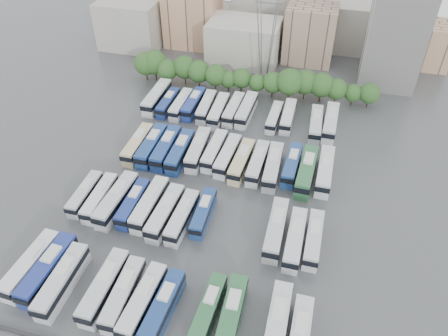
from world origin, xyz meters
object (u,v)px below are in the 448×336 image
(bus_r0_s1, at_px, (48,269))
(bus_r2_s4, at_px, (180,151))
(bus_r0_s4, at_px, (104,287))
(bus_r0_s12, at_px, (277,326))
(bus_r0_s5, at_px, (124,294))
(bus_r2_s3, at_px, (166,148))
(bus_r0_s2, at_px, (62,281))
(bus_r3_s4, at_px, (206,107))
(bus_r0_s7, at_px, (163,307))
(bus_r1_s3, at_px, (133,203))
(bus_r2_s5, at_px, (198,149))
(bus_r1_s5, at_px, (165,212))
(bus_r3_s6, at_px, (234,109))
(electricity_pylon, at_px, (268,13))
(bus_r1_s0, at_px, (85,194))
(bus_r1_s1, at_px, (100,198))
(bus_r3_s7, at_px, (247,110))
(bus_r2_s1, at_px, (138,144))
(bus_r2_s8, at_px, (242,161))
(bus_r0_s0, at_px, (31,265))
(bus_r2_s2, at_px, (152,146))
(bus_r2_s13, at_px, (325,171))
(bus_r3_s0, at_px, (157,97))
(bus_r2_s7, at_px, (228,156))
(bus_r1_s12, at_px, (295,239))
(bus_r1_s13, at_px, (314,239))
(bus_r2_s10, at_px, (273,166))
(bus_r1_s7, at_px, (203,212))
(bus_r0_s10, at_px, (231,316))
(bus_r2_s11, at_px, (292,165))
(bus_r3_s1, at_px, (168,103))
(bus_r0_s6, at_px, (143,301))
(bus_r1_s11, at_px, (276,229))
(bus_r3_s12, at_px, (316,124))
(bus_r1_s2, at_px, (117,200))
(bus_r2_s12, at_px, (307,171))
(bus_r3_s9, at_px, (274,117))
(bus_r3_s3, at_px, (194,103))
(bus_r0_s9, at_px, (209,309))
(bus_r3_s10, at_px, (288,116))
(bus_r2_s9, at_px, (258,163))
(bus_r1_s6, at_px, (182,217))
(bus_r3_s5, at_px, (219,110))

(bus_r0_s1, bearing_deg, bus_r2_s4, 75.94)
(bus_r0_s4, height_order, bus_r0_s12, bus_r0_s12)
(bus_r0_s5, distance_m, bus_r2_s3, 36.34)
(bus_r0_s2, bearing_deg, bus_r3_s4, 81.98)
(bus_r0_s7, relative_size, bus_r0_s12, 0.91)
(bus_r1_s3, relative_size, bus_r2_s5, 0.89)
(bus_r0_s1, xyz_separation_m, bus_r1_s5, (13.25, 16.54, -0.07))
(bus_r2_s4, xyz_separation_m, bus_r3_s6, (6.80, 19.40, -0.09))
(electricity_pylon, xyz_separation_m, bus_r1_s0, (-23.49, -55.75, -16.98))
(bus_r1_s1, distance_m, bus_r3_s7, 41.80)
(bus_r2_s1, bearing_deg, bus_r2_s8, -0.51)
(bus_r0_s0, xyz_separation_m, bus_r2_s2, (6.40, 34.48, 0.03))
(bus_r0_s5, relative_size, bus_r1_s0, 1.12)
(bus_r2_s13, xyz_separation_m, bus_r3_s0, (-43.14, 18.10, 0.09))
(bus_r2_s7, bearing_deg, bus_r1_s12, -46.16)
(bus_r1_s13, distance_m, bus_r2_s10, 19.81)
(bus_r0_s12, xyz_separation_m, bus_r1_s7, (-16.54, 18.88, -0.33))
(bus_r0_s10, bearing_deg, bus_r2_s3, 121.62)
(bus_r1_s7, height_order, bus_r2_s4, bus_r2_s4)
(bus_r0_s7, xyz_separation_m, bus_r1_s5, (-6.57, 18.05, 0.12))
(bus_r1_s13, distance_m, bus_r2_s11, 19.91)
(bus_r1_s0, xyz_separation_m, bus_r3_s1, (3.43, 35.03, 0.04))
(bus_r0_s6, distance_m, bus_r2_s8, 36.55)
(electricity_pylon, relative_size, bus_r2_s8, 2.72)
(bus_r0_s2, height_order, bus_r1_s11, bus_r1_s11)
(bus_r3_s12, bearing_deg, bus_r1_s2, -135.77)
(bus_r2_s10, bearing_deg, bus_r3_s4, 134.42)
(bus_r3_s7, bearing_deg, bus_r2_s4, -115.21)
(bus_r0_s10, xyz_separation_m, bus_r1_s5, (-16.53, 16.89, 0.03))
(bus_r1_s0, relative_size, bus_r2_s3, 0.84)
(bus_r2_s12, bearing_deg, bus_r3_s9, 119.71)
(bus_r2_s7, xyz_separation_m, bus_r3_s3, (-13.39, 18.04, -0.01))
(bus_r1_s0, relative_size, bus_r1_s11, 0.85)
(bus_r1_s0, distance_m, bus_r1_s2, 6.69)
(bus_r0_s2, bearing_deg, bus_r2_s11, 50.26)
(bus_r0_s9, height_order, bus_r3_s10, bus_r3_s10)
(bus_r0_s6, height_order, bus_r3_s0, bus_r3_s0)
(bus_r0_s2, xyz_separation_m, bus_r1_s1, (-3.24, 18.46, -0.21))
(bus_r0_s4, bearing_deg, bus_r1_s0, 126.55)
(bus_r1_s3, bearing_deg, bus_r3_s7, 69.59)
(bus_r3_s12, bearing_deg, bus_r1_s3, -132.95)
(bus_r1_s5, relative_size, bus_r3_s12, 1.02)
(bus_r1_s5, height_order, bus_r3_s4, bus_r1_s5)
(bus_r0_s1, distance_m, bus_r2_s9, 43.69)
(bus_r1_s6, distance_m, bus_r2_s2, 22.53)
(bus_r1_s7, bearing_deg, bus_r0_s5, -110.18)
(bus_r0_s1, bearing_deg, bus_r3_s3, 85.04)
(bus_r0_s7, relative_size, bus_r3_s12, 0.96)
(bus_r0_s7, relative_size, bus_r3_s5, 0.96)
(bus_r1_s1, relative_size, bus_r3_s3, 0.95)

